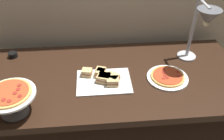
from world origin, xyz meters
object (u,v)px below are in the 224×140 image
sauce_cup_near (13,55)px  pizza_plate_front (168,77)px  heat_lamp (204,22)px  sandwich_platter (104,78)px  pizza_plate_center (10,96)px

sauce_cup_near → pizza_plate_front: bearing=-17.9°
pizza_plate_front → heat_lamp: bearing=25.9°
heat_lamp → sauce_cup_near: (-1.33, 0.25, -0.34)m
pizza_plate_front → sauce_cup_near: 1.17m
sandwich_platter → pizza_plate_center: bearing=-155.5°
pizza_plate_front → sauce_cup_near: (-1.11, 0.36, 0.01)m
sauce_cup_near → sandwich_platter: bearing=-27.3°
sauce_cup_near → pizza_plate_center: bearing=-75.9°
sandwich_platter → heat_lamp: bearing=8.5°
heat_lamp → pizza_plate_front: bearing=-154.1°
heat_lamp → pizza_plate_center: bearing=-164.0°
pizza_plate_front → pizza_plate_center: (-0.96, -0.23, 0.12)m
pizza_plate_center → sandwich_platter: size_ratio=0.79×
sauce_cup_near → heat_lamp: bearing=-10.8°
pizza_plate_center → sandwich_platter: bearing=24.5°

